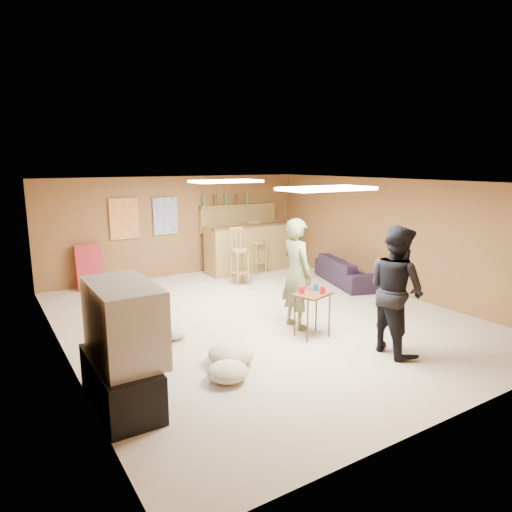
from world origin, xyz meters
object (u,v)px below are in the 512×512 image
bar_counter (248,248)px  person_black (396,290)px  tv_body (124,321)px  sofa (347,271)px  tray_table (312,315)px  person_olive (296,273)px

bar_counter → person_black: 5.06m
tv_body → sofa: size_ratio=0.60×
person_black → tray_table: (-0.59, 1.00, -0.53)m
person_black → tray_table: person_black is taller
bar_counter → person_black: person_black is taller
sofa → tray_table: 3.20m
person_olive → sofa: bearing=-59.8°
person_olive → tray_table: (-0.05, -0.45, -0.52)m
bar_counter → person_black: size_ratio=1.17×
tv_body → person_olive: size_ratio=0.65×
sofa → tv_body: bearing=131.2°
sofa → tray_table: (-2.52, -1.97, 0.06)m
person_black → person_olive: bearing=26.9°
sofa → bar_counter: bearing=47.4°
tv_body → tray_table: size_ratio=1.67×
tv_body → sofa: bearing=24.3°
tray_table → sofa: bearing=38.0°
person_olive → tv_body: bearing=106.0°
person_olive → person_black: 1.55m
person_olive → tray_table: size_ratio=2.57×
person_black → sofa: 3.59m
tv_body → person_olive: 3.01m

